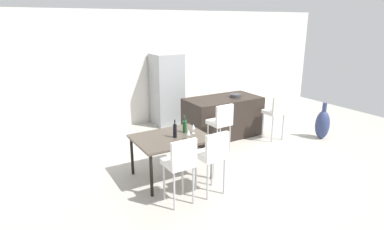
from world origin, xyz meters
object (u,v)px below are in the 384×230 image
(wine_glass_right, at_px, (193,127))
(potted_plant, at_px, (238,101))
(dining_chair_near, at_px, (180,161))
(bar_chair_left, at_px, (221,121))
(wine_glass_middle, at_px, (188,133))
(refrigerator, at_px, (167,90))
(kitchen_island, at_px, (223,117))
(dining_table, at_px, (171,141))
(wine_bottle_near, at_px, (175,131))
(dining_chair_far, at_px, (213,153))
(wine_bottle_left, at_px, (185,126))
(fruit_bowl, at_px, (235,96))
(floor_vase, at_px, (322,124))
(bar_chair_middle, at_px, (276,111))

(wine_glass_right, xyz_separation_m, potted_plant, (3.18, 2.78, -0.53))
(dining_chair_near, bearing_deg, wine_glass_right, 49.53)
(bar_chair_left, height_order, wine_glass_right, bar_chair_left)
(wine_glass_middle, distance_m, refrigerator, 3.20)
(kitchen_island, bearing_deg, bar_chair_left, -127.66)
(kitchen_island, bearing_deg, refrigerator, 115.58)
(refrigerator, bearing_deg, bar_chair_left, -88.36)
(dining_table, bearing_deg, wine_bottle_near, -47.09)
(kitchen_island, relative_size, dining_chair_far, 1.67)
(wine_bottle_left, xyz_separation_m, fruit_bowl, (1.97, 1.10, 0.10))
(bar_chair_left, distance_m, dining_table, 1.39)
(dining_chair_far, bearing_deg, kitchen_island, 51.11)
(dining_chair_far, distance_m, wine_glass_middle, 0.62)
(bar_chair_left, relative_size, wine_glass_middle, 6.03)
(kitchen_island, bearing_deg, wine_glass_middle, -139.74)
(bar_chair_left, xyz_separation_m, fruit_bowl, (0.95, 0.77, 0.26))
(kitchen_island, xyz_separation_m, dining_chair_far, (-1.70, -2.11, 0.24))
(dining_chair_near, relative_size, wine_bottle_left, 3.48)
(wine_bottle_left, bearing_deg, wine_glass_right, -49.35)
(refrigerator, bearing_deg, fruit_bowl, -57.13)
(wine_bottle_near, bearing_deg, dining_chair_near, -112.22)
(dining_chair_near, distance_m, wine_glass_right, 1.08)
(dining_table, height_order, floor_vase, floor_vase)
(wine_bottle_left, bearing_deg, refrigerator, 70.42)
(fruit_bowl, relative_size, floor_vase, 0.30)
(kitchen_island, distance_m, wine_glass_middle, 2.38)
(dining_chair_far, relative_size, refrigerator, 0.57)
(wine_bottle_near, height_order, refrigerator, refrigerator)
(kitchen_island, xyz_separation_m, fruit_bowl, (0.30, -0.07, 0.50))
(wine_glass_right, bearing_deg, bar_chair_left, 26.19)
(bar_chair_left, height_order, dining_chair_near, same)
(bar_chair_left, relative_size, floor_vase, 1.23)
(wine_bottle_left, height_order, wine_glass_right, wine_bottle_left)
(fruit_bowl, xyz_separation_m, floor_vase, (1.58, -1.25, -0.61))
(wine_glass_right, height_order, floor_vase, wine_glass_right)
(wine_bottle_left, xyz_separation_m, refrigerator, (0.95, 2.67, 0.07))
(dining_chair_far, distance_m, floor_vase, 3.68)
(bar_chair_middle, relative_size, refrigerator, 0.57)
(wine_bottle_left, xyz_separation_m, wine_glass_right, (0.10, -0.12, 0.01))
(dining_chair_near, relative_size, dining_chair_far, 1.00)
(dining_chair_near, xyz_separation_m, wine_glass_right, (0.69, 0.81, 0.17))
(wine_glass_right, bearing_deg, wine_bottle_left, 130.65)
(dining_chair_near, xyz_separation_m, wine_glass_middle, (0.47, 0.59, 0.17))
(potted_plant, bearing_deg, floor_vase, -84.75)
(bar_chair_middle, distance_m, wine_glass_right, 2.47)
(floor_vase, bearing_deg, wine_glass_right, 179.45)
(bar_chair_left, height_order, fruit_bowl, bar_chair_left)
(wine_bottle_near, bearing_deg, fruit_bowl, 28.97)
(dining_chair_near, height_order, wine_glass_middle, dining_chair_near)
(kitchen_island, distance_m, dining_chair_near, 3.10)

